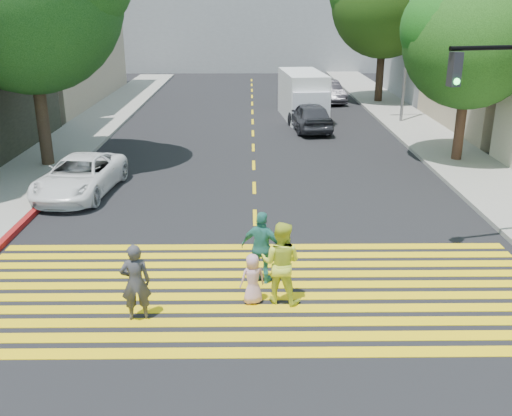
{
  "coord_description": "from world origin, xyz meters",
  "views": [
    {
      "loc": [
        -0.14,
        -10.39,
        6.24
      ],
      "look_at": [
        0.0,
        3.0,
        1.4
      ],
      "focal_mm": 40.0,
      "sensor_mm": 36.0,
      "label": 1
    }
  ],
  "objects_px": {
    "pedestrian_child": "(253,279)",
    "dark_car_parked": "(327,92)",
    "pedestrian_extra": "(262,248)",
    "pedestrian_man": "(136,282)",
    "white_van": "(303,97)",
    "white_sedan": "(80,176)",
    "tree_right_near": "(473,35)",
    "silver_car": "(296,90)",
    "pedestrian_woman": "(281,263)",
    "dark_car_near": "(310,116)"
  },
  "relations": [
    {
      "from": "tree_right_near",
      "to": "dark_car_near",
      "type": "distance_m",
      "value": 9.4
    },
    {
      "from": "dark_car_near",
      "to": "dark_car_parked",
      "type": "bearing_deg",
      "value": -109.46
    },
    {
      "from": "pedestrian_extra",
      "to": "dark_car_parked",
      "type": "distance_m",
      "value": 26.27
    },
    {
      "from": "pedestrian_man",
      "to": "dark_car_near",
      "type": "height_order",
      "value": "pedestrian_man"
    },
    {
      "from": "pedestrian_woman",
      "to": "white_sedan",
      "type": "distance_m",
      "value": 9.98
    },
    {
      "from": "pedestrian_man",
      "to": "dark_car_parked",
      "type": "bearing_deg",
      "value": -117.32
    },
    {
      "from": "tree_right_near",
      "to": "silver_car",
      "type": "distance_m",
      "value": 17.83
    },
    {
      "from": "pedestrian_extra",
      "to": "pedestrian_man",
      "type": "bearing_deg",
      "value": 52.38
    },
    {
      "from": "pedestrian_man",
      "to": "silver_car",
      "type": "relative_size",
      "value": 0.4
    },
    {
      "from": "white_van",
      "to": "dark_car_near",
      "type": "bearing_deg",
      "value": -93.79
    },
    {
      "from": "tree_right_near",
      "to": "dark_car_near",
      "type": "bearing_deg",
      "value": 131.49
    },
    {
      "from": "tree_right_near",
      "to": "dark_car_parked",
      "type": "distance_m",
      "value": 16.14
    },
    {
      "from": "white_sedan",
      "to": "dark_car_parked",
      "type": "height_order",
      "value": "dark_car_parked"
    },
    {
      "from": "white_sedan",
      "to": "silver_car",
      "type": "height_order",
      "value": "white_sedan"
    },
    {
      "from": "dark_car_near",
      "to": "silver_car",
      "type": "relative_size",
      "value": 1.04
    },
    {
      "from": "silver_car",
      "to": "pedestrian_child",
      "type": "bearing_deg",
      "value": 89.42
    },
    {
      "from": "pedestrian_extra",
      "to": "pedestrian_woman",
      "type": "bearing_deg",
      "value": 133.23
    },
    {
      "from": "tree_right_near",
      "to": "pedestrian_child",
      "type": "bearing_deg",
      "value": -126.3
    },
    {
      "from": "white_van",
      "to": "white_sedan",
      "type": "bearing_deg",
      "value": -128.49
    },
    {
      "from": "silver_car",
      "to": "pedestrian_extra",
      "type": "bearing_deg",
      "value": 89.68
    },
    {
      "from": "tree_right_near",
      "to": "pedestrian_man",
      "type": "bearing_deg",
      "value": -131.69
    },
    {
      "from": "dark_car_parked",
      "to": "pedestrian_woman",
      "type": "bearing_deg",
      "value": -108.44
    },
    {
      "from": "pedestrian_extra",
      "to": "dark_car_near",
      "type": "bearing_deg",
      "value": -78.75
    },
    {
      "from": "tree_right_near",
      "to": "white_sedan",
      "type": "height_order",
      "value": "tree_right_near"
    },
    {
      "from": "pedestrian_man",
      "to": "dark_car_parked",
      "type": "relative_size",
      "value": 0.39
    },
    {
      "from": "pedestrian_man",
      "to": "white_sedan",
      "type": "relative_size",
      "value": 0.36
    },
    {
      "from": "tree_right_near",
      "to": "pedestrian_woman",
      "type": "relative_size",
      "value": 4.02
    },
    {
      "from": "dark_car_near",
      "to": "dark_car_parked",
      "type": "height_order",
      "value": "dark_car_near"
    },
    {
      "from": "pedestrian_child",
      "to": "white_van",
      "type": "distance_m",
      "value": 21.27
    },
    {
      "from": "white_sedan",
      "to": "dark_car_near",
      "type": "height_order",
      "value": "dark_car_near"
    },
    {
      "from": "pedestrian_woman",
      "to": "dark_car_parked",
      "type": "distance_m",
      "value": 27.11
    },
    {
      "from": "pedestrian_extra",
      "to": "white_van",
      "type": "height_order",
      "value": "white_van"
    },
    {
      "from": "white_sedan",
      "to": "dark_car_near",
      "type": "bearing_deg",
      "value": 54.61
    },
    {
      "from": "pedestrian_child",
      "to": "white_van",
      "type": "bearing_deg",
      "value": -116.98
    },
    {
      "from": "pedestrian_man",
      "to": "dark_car_near",
      "type": "xyz_separation_m",
      "value": [
        5.43,
        18.56,
        -0.1
      ]
    },
    {
      "from": "pedestrian_man",
      "to": "white_sedan",
      "type": "distance_m",
      "value": 8.99
    },
    {
      "from": "pedestrian_man",
      "to": "pedestrian_extra",
      "type": "height_order",
      "value": "pedestrian_extra"
    },
    {
      "from": "pedestrian_woman",
      "to": "white_sedan",
      "type": "relative_size",
      "value": 0.4
    },
    {
      "from": "white_sedan",
      "to": "silver_car",
      "type": "distance_m",
      "value": 22.3
    },
    {
      "from": "pedestrian_woman",
      "to": "white_sedan",
      "type": "bearing_deg",
      "value": -30.85
    },
    {
      "from": "dark_car_near",
      "to": "pedestrian_woman",
      "type": "bearing_deg",
      "value": 75.79
    },
    {
      "from": "pedestrian_woman",
      "to": "white_van",
      "type": "xyz_separation_m",
      "value": [
        2.35,
        21.0,
        0.29
      ]
    },
    {
      "from": "dark_car_parked",
      "to": "white_van",
      "type": "height_order",
      "value": "white_van"
    },
    {
      "from": "silver_car",
      "to": "white_sedan",
      "type": "bearing_deg",
      "value": 71.96
    },
    {
      "from": "pedestrian_child",
      "to": "dark_car_parked",
      "type": "xyz_separation_m",
      "value": [
        5.08,
        26.8,
        0.13
      ]
    },
    {
      "from": "silver_car",
      "to": "white_van",
      "type": "xyz_separation_m",
      "value": [
        -0.16,
        -6.98,
        0.63
      ]
    },
    {
      "from": "pedestrian_man",
      "to": "pedestrian_child",
      "type": "xyz_separation_m",
      "value": [
        2.4,
        0.65,
        -0.27
      ]
    },
    {
      "from": "pedestrian_woman",
      "to": "silver_car",
      "type": "bearing_deg",
      "value": -76.57
    },
    {
      "from": "pedestrian_man",
      "to": "dark_car_near",
      "type": "distance_m",
      "value": 19.34
    },
    {
      "from": "dark_car_parked",
      "to": "white_van",
      "type": "distance_m",
      "value": 6.14
    }
  ]
}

